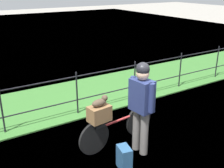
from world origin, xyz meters
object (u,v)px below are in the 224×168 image
cyclist_person (142,101)px  bicycle_main (117,128)px  wooden_crate (99,114)px  terrier_dog (100,102)px  backpack_on_paving (124,158)px

cyclist_person → bicycle_main: bearing=116.9°
wooden_crate → cyclist_person: (0.61, -0.39, 0.24)m
terrier_dog → backpack_on_paving: bearing=-84.3°
bicycle_main → terrier_dog: (-0.37, -0.04, 0.65)m
terrier_dog → cyclist_person: cyclist_person is taller
backpack_on_paving → terrier_dog: bearing=16.8°
cyclist_person → backpack_on_paving: (-0.52, -0.26, -0.80)m
wooden_crate → terrier_dog: (0.02, 0.00, 0.22)m
terrier_dog → backpack_on_paving: size_ratio=0.80×
cyclist_person → backpack_on_paving: cyclist_person is taller
cyclist_person → terrier_dog: bearing=146.4°
wooden_crate → backpack_on_paving: bearing=-82.1°
terrier_dog → cyclist_person: size_ratio=0.19×
wooden_crate → bicycle_main: bearing=6.0°
bicycle_main → wooden_crate: bearing=-174.0°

